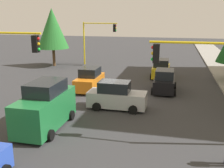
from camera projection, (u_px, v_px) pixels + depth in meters
The scene contains 10 objects.
ground_plane at pixel (117, 99), 20.96m from camera, with size 120.00×120.00×0.00m, color #353538.
traffic_signal_near_left at pixel (202, 71), 13.09m from camera, with size 0.36×4.59×5.33m.
traffic_signal_far_right at pixel (97, 35), 34.40m from camera, with size 0.36×4.59×5.58m.
traffic_signal_near_right at pixel (1, 59), 15.57m from camera, with size 0.36×4.59×5.65m.
tree_opposite_side at pixel (52, 29), 33.49m from camera, with size 4.01×4.01×7.32m.
delivery_van_green at pixel (46, 107), 15.45m from camera, with size 4.80×2.22×2.77m.
car_silver at pixel (117, 96), 18.75m from camera, with size 1.97×4.12×1.98m.
car_black at pixel (164, 82), 22.86m from camera, with size 3.76×2.03×1.98m.
car_yellow at pixel (161, 69), 28.13m from camera, with size 3.98×2.03×1.98m.
car_orange at pixel (90, 80), 23.46m from camera, with size 3.95×2.04×1.98m.
Camera 1 is at (19.51, 4.25, 6.51)m, focal length 42.40 mm.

